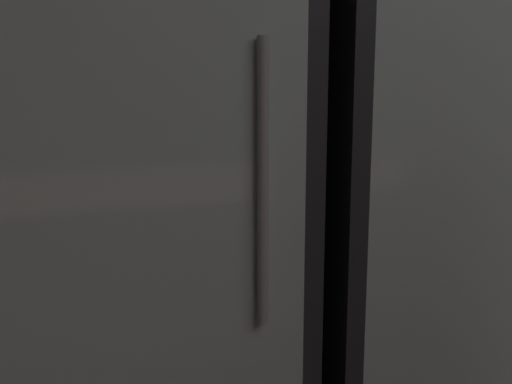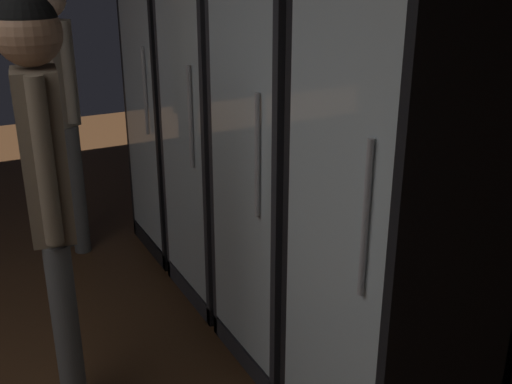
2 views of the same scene
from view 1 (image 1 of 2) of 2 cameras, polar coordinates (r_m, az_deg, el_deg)
name	(u,v)px [view 1 (image 1 of 2)]	position (r m, az deg, el deg)	size (l,w,h in m)	color
cooler_left	(129,218)	(1.30, -12.51, -2.51)	(0.63, 0.62, 2.00)	#2B2B30
cooler_center	(396,199)	(1.54, 13.70, -0.70)	(0.63, 0.62, 2.00)	#2B2B30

